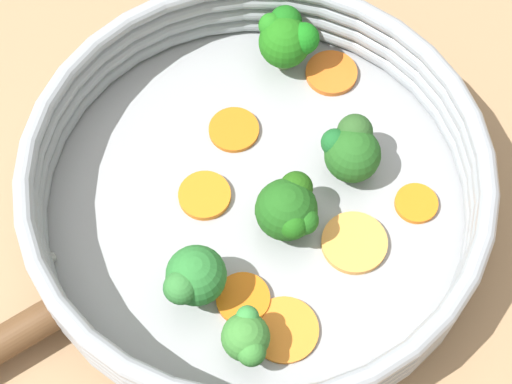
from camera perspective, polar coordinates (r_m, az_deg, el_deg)
ground_plane at (r=0.64m, az=-0.00°, el=-1.04°), size 4.00×4.00×0.00m
skillet at (r=0.64m, az=-0.00°, el=-0.83°), size 0.32×0.32×0.01m
skillet_rim_wall at (r=0.61m, az=-0.00°, el=0.57°), size 0.33×0.33×0.06m
skillet_rivet_left at (r=0.62m, az=-13.55°, el=-4.29°), size 0.01×0.01×0.01m
skillet_rivet_right at (r=0.59m, az=-9.96°, el=-10.46°), size 0.01×0.01×0.01m
carrot_slice_0 at (r=0.64m, az=10.63°, el=-0.75°), size 0.04×0.04×0.00m
carrot_slice_1 at (r=0.69m, az=5.05°, el=7.90°), size 0.06×0.06×0.00m
carrot_slice_2 at (r=0.66m, az=-1.48°, el=4.17°), size 0.05×0.05×0.00m
carrot_slice_3 at (r=0.60m, az=-0.87°, el=-7.12°), size 0.05×0.05×0.01m
carrot_slice_4 at (r=0.63m, az=-3.45°, el=-0.23°), size 0.06×0.06×0.01m
carrot_slice_5 at (r=0.62m, az=6.57°, el=-3.38°), size 0.06×0.06×0.01m
carrot_slice_6 at (r=0.59m, az=1.91°, el=-9.17°), size 0.06×0.06×0.00m
broccoli_floret_0 at (r=0.60m, az=2.21°, el=-1.17°), size 0.05×0.05×0.05m
broccoli_floret_1 at (r=0.67m, az=2.05°, el=10.24°), size 0.04×0.05×0.05m
broccoli_floret_2 at (r=0.57m, az=-0.63°, el=-9.71°), size 0.03×0.04×0.04m
broccoli_floret_3 at (r=0.58m, az=-4.25°, el=-5.78°), size 0.05×0.04×0.05m
broccoli_floret_4 at (r=0.63m, az=6.38°, el=2.82°), size 0.04×0.04×0.05m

